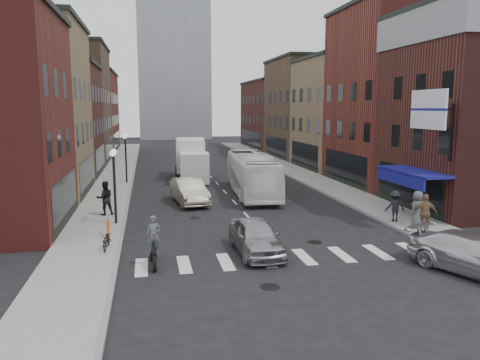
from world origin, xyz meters
name	(u,v)px	position (x,y,z in m)	size (l,w,h in m)	color
ground	(268,239)	(0.00, 0.00, 0.00)	(160.00, 160.00, 0.00)	black
sidewalk_left	(116,177)	(-8.50, 22.00, 0.07)	(3.00, 74.00, 0.15)	gray
sidewalk_right	(296,172)	(8.50, 22.00, 0.07)	(3.00, 74.00, 0.15)	gray
curb_left	(133,177)	(-7.00, 22.00, 0.00)	(0.20, 74.00, 0.16)	gray
curb_right	(281,173)	(7.00, 22.00, 0.00)	(0.20, 74.00, 0.16)	gray
crosswalk_stripes	(286,258)	(0.00, -3.00, 0.00)	(12.00, 2.20, 0.01)	silver
bldg_left_mid_a	(9,109)	(-14.99, 14.00, 6.15)	(10.30, 10.20, 12.30)	#9D8457
bldg_left_mid_b	(41,120)	(-14.99, 24.00, 5.15)	(10.30, 10.20, 10.30)	#441B18
bldg_left_far_a	(62,104)	(-14.99, 35.00, 6.65)	(10.30, 12.20, 13.30)	brown
bldg_left_far_b	(79,112)	(-14.99, 49.00, 5.65)	(10.30, 16.20, 11.30)	maroon
bldg_right_mid_a	(404,97)	(15.00, 14.00, 7.15)	(10.30, 10.20, 14.30)	maroon
bldg_right_mid_b	(351,114)	(14.99, 24.00, 5.65)	(10.30, 10.20, 11.30)	#9D8457
bldg_right_far_a	(314,108)	(14.99, 35.00, 6.15)	(10.30, 12.20, 12.30)	brown
bldg_right_far_b	(282,115)	(14.99, 49.00, 5.15)	(10.30, 16.20, 10.30)	#441B18
awning_blue	(410,173)	(8.93, 2.50, 2.63)	(1.80, 5.00, 0.78)	navy
billboard_sign	(430,111)	(8.59, 0.50, 6.13)	(1.52, 3.00, 3.70)	black
distant_tower	(172,14)	(0.00, 78.00, 25.00)	(14.00, 14.00, 50.00)	#9399A0
streetlamp_near	(114,172)	(-7.40, 4.00, 2.91)	(0.32, 1.22, 4.11)	black
streetlamp_far	(126,149)	(-7.40, 18.00, 2.91)	(0.32, 1.22, 4.11)	black
bike_rack	(108,229)	(-7.60, 1.30, 0.55)	(0.08, 0.68, 0.80)	#D8590C
box_truck	(192,160)	(-1.84, 19.85, 1.72)	(2.83, 8.15, 3.48)	silver
motorcycle_rider	(154,243)	(-5.48, -2.94, 0.97)	(0.61, 2.04, 2.08)	black
transit_bus	(252,174)	(1.77, 11.55, 1.51)	(2.54, 10.83, 3.02)	white
sedan_left_near	(256,237)	(-1.12, -2.13, 0.76)	(1.79, 4.44, 1.51)	#A4A4A8
sedan_left_far	(189,191)	(-3.01, 9.19, 0.82)	(1.74, 5.00, 1.65)	beige
curb_car	(475,255)	(6.50, -6.24, 0.75)	(2.10, 5.16, 1.50)	silver
parked_bicycle	(107,240)	(-7.50, -0.69, 0.56)	(0.54, 1.55, 0.81)	black
ped_left_solo	(105,198)	(-8.12, 6.13, 1.13)	(0.96, 0.55, 1.97)	black
ped_right_a	(395,206)	(7.49, 1.47, 0.99)	(1.09, 0.54, 1.68)	black
ped_right_b	(425,213)	(7.76, -0.94, 1.13)	(1.15, 0.57, 1.96)	brown
ped_right_c	(418,209)	(8.02, 0.15, 1.10)	(0.93, 0.60, 1.90)	#505457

